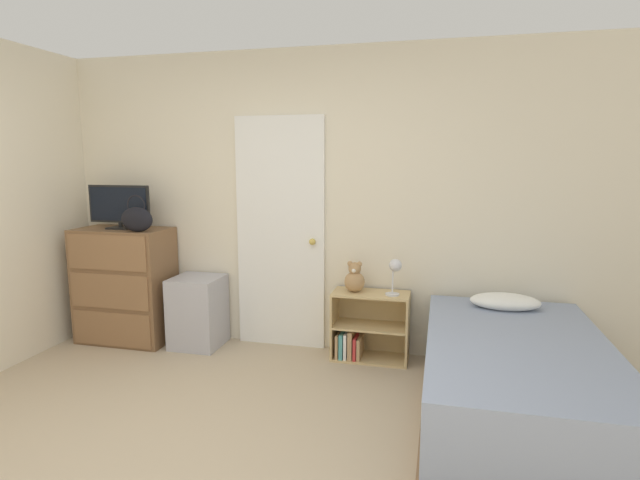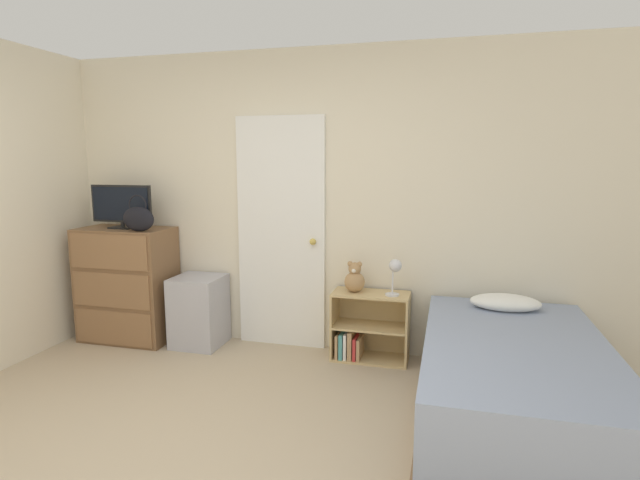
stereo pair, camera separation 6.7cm
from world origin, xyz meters
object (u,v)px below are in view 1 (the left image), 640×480
bed (515,382)px  storage_bin (198,312)px  desk_lamp (395,269)px  teddy_bear (355,279)px  bookshelf (365,330)px  handbag (137,219)px  dresser (125,285)px  tv (119,206)px

bed → storage_bin: bearing=163.5°
desk_lamp → teddy_bear: bearing=172.6°
bookshelf → bed: bed is taller
bed → handbag: bearing=168.9°
handbag → bookshelf: (1.92, 0.23, -0.91)m
dresser → tv: tv is taller
tv → desk_lamp: bearing=1.0°
dresser → bookshelf: 2.20m
dresser → bed: dresser is taller
dresser → tv: bearing=-130.6°
bed → desk_lamp: bearing=137.2°
dresser → bed: size_ratio=0.53×
tv → bed: size_ratio=0.30×
bookshelf → dresser: bearing=-177.7°
dresser → teddy_bear: 2.10m
bookshelf → bed: (1.06, -0.81, 0.04)m
handbag → bookshelf: bearing=6.8°
handbag → desk_lamp: (2.16, 0.18, -0.36)m
tv → teddy_bear: 2.17m
teddy_bear → handbag: bearing=-173.0°
bookshelf → desk_lamp: 0.59m
tv → bookshelf: size_ratio=0.95×
bookshelf → desk_lamp: desk_lamp is taller
handbag → teddy_bear: size_ratio=1.23×
dresser → desk_lamp: (2.42, 0.04, 0.26)m
desk_lamp → bed: 1.23m
tv → bookshelf: tv is taller
dresser → teddy_bear: dresser is taller
desk_lamp → tv: bearing=-179.0°
dresser → storage_bin: dresser is taller
dresser → handbag: bearing=-29.3°
tv → teddy_bear: size_ratio=2.32×
bookshelf → bed: size_ratio=0.32×
handbag → storage_bin: (0.44, 0.17, -0.83)m
tv → desk_lamp: 2.47m
dresser → bookshelf: bearing=2.3°
dresser → tv: 0.72m
storage_bin → teddy_bear: bearing=2.3°
handbag → desk_lamp: handbag is taller
dresser → handbag: (0.26, -0.14, 0.63)m
handbag → bookshelf: handbag is taller
teddy_bear → desk_lamp: 0.35m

